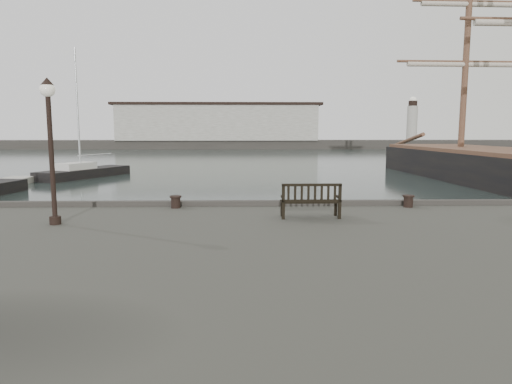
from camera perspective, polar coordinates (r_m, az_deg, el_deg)
The scene contains 7 objects.
ground at distance 16.89m, azimuth 4.14°, elevation -6.84°, with size 400.00×400.00×0.00m, color black.
breakwater at distance 108.31m, azimuth -2.96°, elevation 7.70°, with size 140.00×9.50×12.20m.
bench at distance 14.15m, azimuth 6.80°, elevation -1.86°, with size 1.83×0.65×1.05m.
bollard_left at distance 16.08m, azimuth -10.00°, elevation -1.22°, with size 0.41×0.41×0.43m, color black.
bollard_right at distance 16.86m, azimuth 18.51°, elevation -1.10°, with size 0.40×0.40×0.42m, color black.
lamp_post at distance 14.07m, azimuth -24.36°, elevation 6.91°, with size 0.41×0.41×4.12m.
yacht_d at distance 44.42m, azimuth -20.61°, elevation 2.03°, with size 6.31×9.74×12.01m.
Camera 1 is at (-1.60, -16.27, 4.23)m, focal length 32.00 mm.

